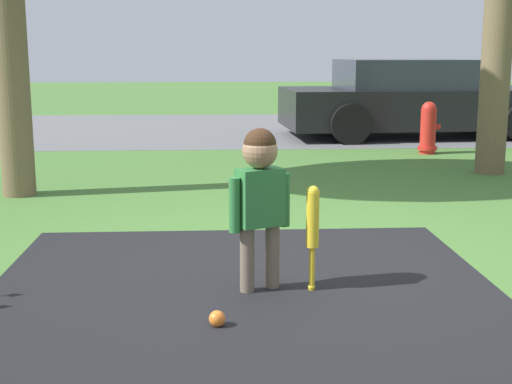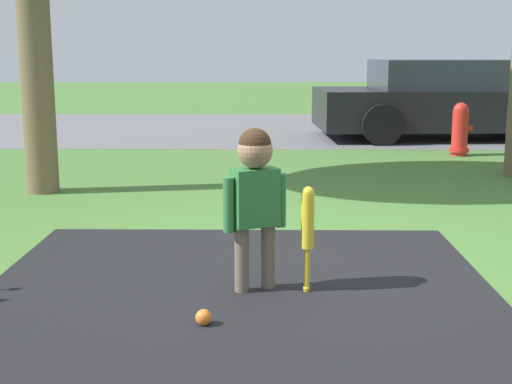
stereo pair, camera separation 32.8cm
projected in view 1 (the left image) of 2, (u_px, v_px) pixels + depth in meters
ground_plane at (305, 266)px, 4.75m from camera, size 60.00×60.00×0.00m
street_strip at (247, 128)px, 13.37m from camera, size 40.00×6.00×0.01m
child at (260, 186)px, 4.17m from camera, size 0.37×0.24×0.98m
baseball_bat at (313, 223)px, 4.19m from camera, size 0.08×0.08×0.64m
sports_ball at (217, 319)px, 3.70m from camera, size 0.09×0.09×0.09m
fire_hydrant at (428, 128)px, 9.98m from camera, size 0.30×0.27×0.73m
parked_car at (415, 100)px, 12.00m from camera, size 4.61×2.29×1.29m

